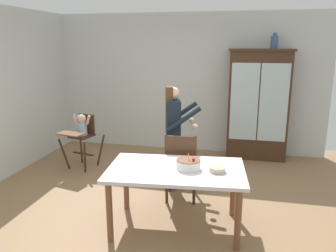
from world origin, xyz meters
name	(u,v)px	position (x,y,z in m)	size (l,w,h in m)	color
ground_plane	(155,207)	(0.00, 0.00, 0.00)	(6.24, 6.24, 0.00)	#93704C
wall_back	(187,83)	(0.00, 2.63, 1.35)	(5.32, 0.06, 2.70)	silver
china_cabinet	(258,105)	(1.37, 2.37, 1.02)	(1.13, 0.48, 2.03)	#422819
ceramic_vase	(274,42)	(1.57, 2.37, 2.15)	(0.13, 0.13, 0.27)	#3D567F
high_chair_with_toddler	(82,131)	(-1.60, 1.18, 0.65)	(0.69, 0.77, 0.95)	#422819
adult_person	(173,125)	(0.11, 0.71, 0.97)	(0.60, 0.59, 1.53)	#3D4C6B
dining_table	(176,176)	(0.36, -0.41, 0.65)	(1.63, 1.06, 0.74)	silver
birthday_cake	(188,164)	(0.50, -0.39, 0.79)	(0.28, 0.28, 0.19)	white
serving_bowl	(217,169)	(0.83, -0.41, 0.77)	(0.18, 0.18, 0.06)	#C6AD93
dining_chair_far_side	(181,163)	(0.30, 0.27, 0.56)	(0.48, 0.48, 0.96)	#422819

